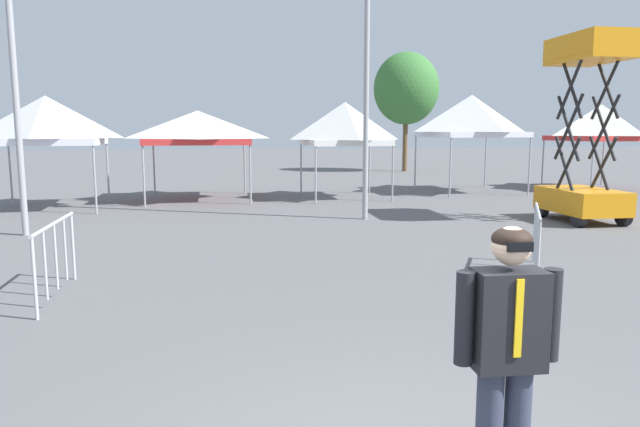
{
  "coord_description": "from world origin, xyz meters",
  "views": [
    {
      "loc": [
        -1.32,
        -3.08,
        2.33
      ],
      "look_at": [
        0.24,
        3.87,
        1.3
      ],
      "focal_mm": 32.21,
      "sensor_mm": 36.0,
      "label": 1
    }
  ],
  "objects_px": {
    "canopy_tent_far_left": "(46,120)",
    "canopy_tent_left_of_center": "(471,116)",
    "light_pole_near_lift": "(367,13)",
    "light_pole_opposite_side": "(12,43)",
    "tree_behind_tents_center": "(406,89)",
    "scissor_lift": "(583,168)",
    "crowd_barrier_by_lift": "(55,245)",
    "canopy_tent_right_of_center": "(345,124)",
    "crowd_barrier_mid_lot": "(537,229)",
    "person_foreground": "(507,350)",
    "canopy_tent_behind_center": "(198,128)",
    "canopy_tent_behind_left": "(601,123)"
  },
  "relations": [
    {
      "from": "canopy_tent_far_left",
      "to": "scissor_lift",
      "type": "relative_size",
      "value": 0.71
    },
    {
      "from": "canopy_tent_far_left",
      "to": "light_pole_near_lift",
      "type": "relative_size",
      "value": 0.36
    },
    {
      "from": "canopy_tent_left_of_center",
      "to": "canopy_tent_behind_left",
      "type": "height_order",
      "value": "canopy_tent_left_of_center"
    },
    {
      "from": "canopy_tent_far_left",
      "to": "canopy_tent_behind_center",
      "type": "xyz_separation_m",
      "value": [
        4.39,
        1.42,
        -0.2
      ]
    },
    {
      "from": "person_foreground",
      "to": "crowd_barrier_mid_lot",
      "type": "bearing_deg",
      "value": 55.08
    },
    {
      "from": "canopy_tent_far_left",
      "to": "crowd_barrier_mid_lot",
      "type": "height_order",
      "value": "canopy_tent_far_left"
    },
    {
      "from": "canopy_tent_left_of_center",
      "to": "light_pole_opposite_side",
      "type": "bearing_deg",
      "value": -155.75
    },
    {
      "from": "scissor_lift",
      "to": "crowd_barrier_by_lift",
      "type": "bearing_deg",
      "value": -159.33
    },
    {
      "from": "canopy_tent_right_of_center",
      "to": "canopy_tent_behind_left",
      "type": "height_order",
      "value": "canopy_tent_behind_left"
    },
    {
      "from": "light_pole_opposite_side",
      "to": "tree_behind_tents_center",
      "type": "relative_size",
      "value": 1.08
    },
    {
      "from": "person_foreground",
      "to": "light_pole_opposite_side",
      "type": "bearing_deg",
      "value": 116.67
    },
    {
      "from": "canopy_tent_right_of_center",
      "to": "scissor_lift",
      "type": "distance_m",
      "value": 7.97
    },
    {
      "from": "canopy_tent_far_left",
      "to": "canopy_tent_left_of_center",
      "type": "distance_m",
      "value": 14.65
    },
    {
      "from": "canopy_tent_right_of_center",
      "to": "light_pole_opposite_side",
      "type": "height_order",
      "value": "light_pole_opposite_side"
    },
    {
      "from": "scissor_lift",
      "to": "light_pole_opposite_side",
      "type": "relative_size",
      "value": 0.65
    },
    {
      "from": "canopy_tent_far_left",
      "to": "crowd_barrier_by_lift",
      "type": "distance_m",
      "value": 10.45
    },
    {
      "from": "canopy_tent_behind_left",
      "to": "canopy_tent_behind_center",
      "type": "bearing_deg",
      "value": -179.27
    },
    {
      "from": "canopy_tent_behind_center",
      "to": "crowd_barrier_mid_lot",
      "type": "xyz_separation_m",
      "value": [
        5.15,
        -11.81,
        -1.69
      ]
    },
    {
      "from": "canopy_tent_behind_center",
      "to": "light_pole_near_lift",
      "type": "xyz_separation_m",
      "value": [
        4.21,
        -5.47,
        2.85
      ]
    },
    {
      "from": "scissor_lift",
      "to": "tree_behind_tents_center",
      "type": "relative_size",
      "value": 0.69
    },
    {
      "from": "canopy_tent_left_of_center",
      "to": "light_pole_near_lift",
      "type": "xyz_separation_m",
      "value": [
        -5.94,
        -5.76,
        2.41
      ]
    },
    {
      "from": "canopy_tent_right_of_center",
      "to": "tree_behind_tents_center",
      "type": "bearing_deg",
      "value": 60.51
    },
    {
      "from": "canopy_tent_behind_center",
      "to": "scissor_lift",
      "type": "bearing_deg",
      "value": -36.21
    },
    {
      "from": "canopy_tent_left_of_center",
      "to": "canopy_tent_right_of_center",
      "type": "bearing_deg",
      "value": -169.75
    },
    {
      "from": "canopy_tent_behind_left",
      "to": "light_pole_opposite_side",
      "type": "bearing_deg",
      "value": -162.36
    },
    {
      "from": "canopy_tent_left_of_center",
      "to": "person_foreground",
      "type": "distance_m",
      "value": 19.39
    },
    {
      "from": "canopy_tent_far_left",
      "to": "canopy_tent_left_of_center",
      "type": "xyz_separation_m",
      "value": [
        14.55,
        1.71,
        0.25
      ]
    },
    {
      "from": "tree_behind_tents_center",
      "to": "crowd_barrier_mid_lot",
      "type": "relative_size",
      "value": 3.73
    },
    {
      "from": "person_foreground",
      "to": "crowd_barrier_by_lift",
      "type": "relative_size",
      "value": 0.85
    },
    {
      "from": "crowd_barrier_mid_lot",
      "to": "canopy_tent_behind_left",
      "type": "bearing_deg",
      "value": 48.55
    },
    {
      "from": "scissor_lift",
      "to": "tree_behind_tents_center",
      "type": "xyz_separation_m",
      "value": [
        2.3,
        18.64,
        3.34
      ]
    },
    {
      "from": "canopy_tent_right_of_center",
      "to": "canopy_tent_left_of_center",
      "type": "relative_size",
      "value": 0.9
    },
    {
      "from": "canopy_tent_far_left",
      "to": "canopy_tent_behind_left",
      "type": "bearing_deg",
      "value": 4.59
    },
    {
      "from": "canopy_tent_right_of_center",
      "to": "canopy_tent_left_of_center",
      "type": "distance_m",
      "value": 5.3
    },
    {
      "from": "canopy_tent_far_left",
      "to": "crowd_barrier_mid_lot",
      "type": "distance_m",
      "value": 14.23
    },
    {
      "from": "canopy_tent_behind_center",
      "to": "light_pole_near_lift",
      "type": "distance_m",
      "value": 7.47
    },
    {
      "from": "canopy_tent_behind_left",
      "to": "scissor_lift",
      "type": "bearing_deg",
      "value": -130.49
    },
    {
      "from": "canopy_tent_behind_center",
      "to": "person_foreground",
      "type": "xyz_separation_m",
      "value": [
        1.54,
        -16.98,
        -1.4
      ]
    },
    {
      "from": "canopy_tent_behind_center",
      "to": "light_pole_near_lift",
      "type": "bearing_deg",
      "value": -52.38
    },
    {
      "from": "canopy_tent_far_left",
      "to": "canopy_tent_left_of_center",
      "type": "bearing_deg",
      "value": 6.69
    },
    {
      "from": "crowd_barrier_mid_lot",
      "to": "canopy_tent_far_left",
      "type": "bearing_deg",
      "value": 132.58
    },
    {
      "from": "crowd_barrier_by_lift",
      "to": "tree_behind_tents_center",
      "type": "bearing_deg",
      "value": 58.67
    },
    {
      "from": "canopy_tent_behind_left",
      "to": "scissor_lift",
      "type": "xyz_separation_m",
      "value": [
        -6.17,
        -7.22,
        -1.28
      ]
    },
    {
      "from": "scissor_lift",
      "to": "crowd_barrier_mid_lot",
      "type": "relative_size",
      "value": 2.59
    },
    {
      "from": "canopy_tent_right_of_center",
      "to": "crowd_barrier_by_lift",
      "type": "relative_size",
      "value": 1.57
    },
    {
      "from": "scissor_lift",
      "to": "crowd_barrier_mid_lot",
      "type": "distance_m",
      "value": 6.55
    },
    {
      "from": "canopy_tent_left_of_center",
      "to": "person_foreground",
      "type": "height_order",
      "value": "canopy_tent_left_of_center"
    },
    {
      "from": "canopy_tent_behind_center",
      "to": "scissor_lift",
      "type": "height_order",
      "value": "scissor_lift"
    },
    {
      "from": "canopy_tent_behind_center",
      "to": "person_foreground",
      "type": "relative_size",
      "value": 1.99
    },
    {
      "from": "canopy_tent_far_left",
      "to": "light_pole_opposite_side",
      "type": "bearing_deg",
      "value": -84.43
    }
  ]
}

